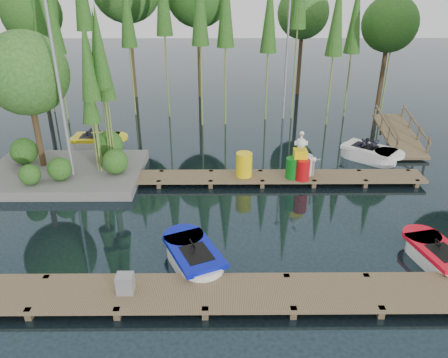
{
  "coord_description": "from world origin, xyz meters",
  "views": [
    {
      "loc": [
        0.4,
        -13.33,
        7.67
      ],
      "look_at": [
        0.5,
        0.5,
        1.1
      ],
      "focal_mm": 35.0,
      "sensor_mm": 36.0,
      "label": 1
    }
  ],
  "objects_px": {
    "boat_blue": "(194,257)",
    "yellow_barrel": "(244,165)",
    "boat_yellow_far": "(97,142)",
    "utility_cabinet": "(125,284)",
    "drum_cluster": "(300,164)",
    "boat_red": "(437,256)",
    "island": "(48,100)"
  },
  "relations": [
    {
      "from": "island",
      "to": "boat_red",
      "type": "distance_m",
      "value": 14.65
    },
    {
      "from": "boat_blue",
      "to": "boat_red",
      "type": "xyz_separation_m",
      "value": [
        7.04,
        0.06,
        -0.02
      ]
    },
    {
      "from": "yellow_barrel",
      "to": "drum_cluster",
      "type": "distance_m",
      "value": 2.21
    },
    {
      "from": "boat_yellow_far",
      "to": "boat_blue",
      "type": "bearing_deg",
      "value": -41.23
    },
    {
      "from": "island",
      "to": "yellow_barrel",
      "type": "relative_size",
      "value": 7.01
    },
    {
      "from": "island",
      "to": "boat_blue",
      "type": "height_order",
      "value": "island"
    },
    {
      "from": "boat_red",
      "to": "boat_yellow_far",
      "type": "bearing_deg",
      "value": 129.63
    },
    {
      "from": "boat_yellow_far",
      "to": "utility_cabinet",
      "type": "xyz_separation_m",
      "value": [
        3.52,
        -10.93,
        0.27
      ]
    },
    {
      "from": "boat_yellow_far",
      "to": "drum_cluster",
      "type": "height_order",
      "value": "drum_cluster"
    },
    {
      "from": "yellow_barrel",
      "to": "boat_yellow_far",
      "type": "bearing_deg",
      "value": 150.23
    },
    {
      "from": "boat_blue",
      "to": "drum_cluster",
      "type": "distance_m",
      "value": 6.63
    },
    {
      "from": "boat_blue",
      "to": "boat_red",
      "type": "relative_size",
      "value": 1.11
    },
    {
      "from": "boat_blue",
      "to": "yellow_barrel",
      "type": "bearing_deg",
      "value": 48.12
    },
    {
      "from": "island",
      "to": "utility_cabinet",
      "type": "distance_m",
      "value": 9.26
    },
    {
      "from": "island",
      "to": "boat_blue",
      "type": "relative_size",
      "value": 2.29
    },
    {
      "from": "island",
      "to": "drum_cluster",
      "type": "relative_size",
      "value": 3.56
    },
    {
      "from": "island",
      "to": "utility_cabinet",
      "type": "bearing_deg",
      "value": -61.3
    },
    {
      "from": "utility_cabinet",
      "to": "boat_blue",
      "type": "bearing_deg",
      "value": 43.05
    },
    {
      "from": "boat_yellow_far",
      "to": "yellow_barrel",
      "type": "bearing_deg",
      "value": -9.72
    },
    {
      "from": "boat_red",
      "to": "island",
      "type": "bearing_deg",
      "value": 141.46
    },
    {
      "from": "boat_yellow_far",
      "to": "yellow_barrel",
      "type": "relative_size",
      "value": 2.88
    },
    {
      "from": "boat_blue",
      "to": "island",
      "type": "bearing_deg",
      "value": 108.75
    },
    {
      "from": "island",
      "to": "yellow_barrel",
      "type": "xyz_separation_m",
      "value": [
        7.61,
        -0.79,
        -2.4
      ]
    },
    {
      "from": "boat_blue",
      "to": "yellow_barrel",
      "type": "distance_m",
      "value": 5.76
    },
    {
      "from": "boat_blue",
      "to": "yellow_barrel",
      "type": "xyz_separation_m",
      "value": [
        1.71,
        5.47,
        0.52
      ]
    },
    {
      "from": "boat_yellow_far",
      "to": "utility_cabinet",
      "type": "relative_size",
      "value": 5.33
    },
    {
      "from": "drum_cluster",
      "to": "yellow_barrel",
      "type": "bearing_deg",
      "value": 176.08
    },
    {
      "from": "utility_cabinet",
      "to": "drum_cluster",
      "type": "height_order",
      "value": "drum_cluster"
    },
    {
      "from": "boat_red",
      "to": "boat_yellow_far",
      "type": "xyz_separation_m",
      "value": [
        -12.19,
        9.34,
        0.05
      ]
    },
    {
      "from": "utility_cabinet",
      "to": "drum_cluster",
      "type": "distance_m",
      "value": 8.82
    },
    {
      "from": "boat_blue",
      "to": "yellow_barrel",
      "type": "relative_size",
      "value": 3.06
    },
    {
      "from": "boat_yellow_far",
      "to": "drum_cluster",
      "type": "xyz_separation_m",
      "value": [
        9.06,
        -4.08,
        0.56
      ]
    }
  ]
}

